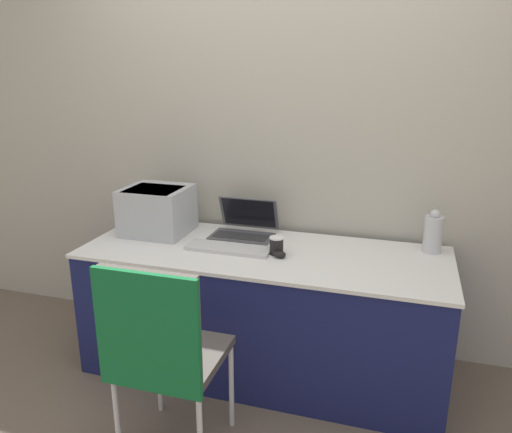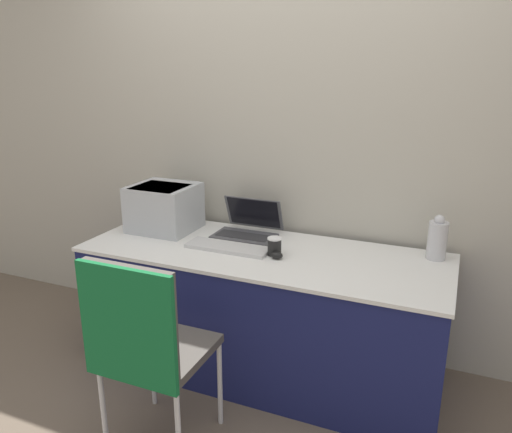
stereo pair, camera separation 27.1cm
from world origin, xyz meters
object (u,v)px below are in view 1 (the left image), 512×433
Objects in this scene: mouse at (280,254)px; external_keyboard at (228,248)px; chair at (160,344)px; metal_pitcher at (433,233)px; printer at (157,209)px; laptop_left at (244,228)px; coffee_cup at (276,246)px.

external_keyboard is at bearing 174.49° from mouse.
chair is (-0.31, -0.75, -0.15)m from mouse.
chair is at bearing -134.80° from metal_pitcher.
external_keyboard is at bearing -17.34° from printer.
mouse is 0.83m from chair.
laptop_left reaches higher than external_keyboard.
printer is 0.84m from mouse.
metal_pitcher reaches higher than chair.
laptop_left is at bearing 88.42° from external_keyboard.
external_keyboard is 4.84× the size of coffee_cup.
laptop_left is 0.35m from coffee_cup.
metal_pitcher is (0.79, 0.28, 0.06)m from coffee_cup.
coffee_cup is (0.26, -0.23, 0.00)m from laptop_left.
mouse reaches higher than external_keyboard.
metal_pitcher reaches higher than external_keyboard.
coffee_cup reaches higher than external_keyboard.
coffee_cup is 0.10× the size of chair.
chair is (-0.01, -0.78, -0.14)m from external_keyboard.
metal_pitcher is at bearing 2.58° from laptop_left.
chair reaches higher than mouse.
printer is 3.84× the size of coffee_cup.
printer is 0.39× the size of chair.
printer is at bearing -169.75° from laptop_left.
laptop_left is at bearing 88.81° from chair.
mouse is at bearing 67.55° from chair.
external_keyboard is 0.30m from mouse.
chair reaches higher than external_keyboard.
laptop_left is 1.05m from chair.
metal_pitcher is (1.57, 0.14, -0.04)m from printer.
external_keyboard is at bearing -176.12° from coffee_cup.
mouse is 0.27× the size of metal_pitcher.
mouse is 0.84m from metal_pitcher.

